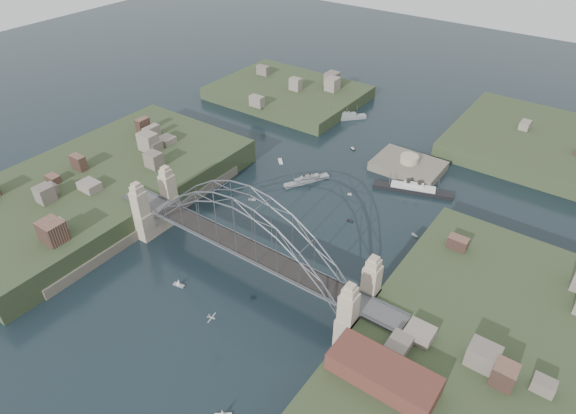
# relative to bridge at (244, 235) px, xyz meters

# --- Properties ---
(ground) EXTENTS (500.00, 500.00, 0.00)m
(ground) POSITION_rel_bridge_xyz_m (0.00, 0.00, -12.32)
(ground) COLOR black
(ground) RESTS_ON ground
(bridge) EXTENTS (84.00, 13.80, 24.60)m
(bridge) POSITION_rel_bridge_xyz_m (0.00, 0.00, 0.00)
(bridge) COLOR #4E4E50
(bridge) RESTS_ON ground
(shore_west) EXTENTS (50.50, 90.00, 12.00)m
(shore_west) POSITION_rel_bridge_xyz_m (-57.32, 0.00, -10.35)
(shore_west) COLOR #2D3B20
(shore_west) RESTS_ON ground
(shore_east) EXTENTS (50.50, 90.00, 12.00)m
(shore_east) POSITION_rel_bridge_xyz_m (57.32, 0.00, -10.35)
(shore_east) COLOR #2D3B20
(shore_east) RESTS_ON ground
(headland_nw) EXTENTS (60.00, 45.00, 9.00)m
(headland_nw) POSITION_rel_bridge_xyz_m (-55.00, 95.00, -11.82)
(headland_nw) COLOR #2D3B20
(headland_nw) RESTS_ON ground
(headland_ne) EXTENTS (70.00, 55.00, 9.50)m
(headland_ne) POSITION_rel_bridge_xyz_m (50.00, 110.00, -11.57)
(headland_ne) COLOR #2D3B20
(headland_ne) RESTS_ON ground
(fort_island) EXTENTS (22.00, 16.00, 9.40)m
(fort_island) POSITION_rel_bridge_xyz_m (12.00, 70.00, -12.66)
(fort_island) COLOR #5E574A
(fort_island) RESTS_ON ground
(wharf_shed) EXTENTS (20.00, 8.00, 4.00)m
(wharf_shed) POSITION_rel_bridge_xyz_m (44.00, -14.00, -2.32)
(wharf_shed) COLOR #592D26
(wharf_shed) RESTS_ON shore_east
(naval_cruiser_near) EXTENTS (9.26, 14.64, 4.66)m
(naval_cruiser_near) POSITION_rel_bridge_xyz_m (-11.24, 44.03, -11.60)
(naval_cruiser_near) COLOR gray
(naval_cruiser_near) RESTS_ON ground
(naval_cruiser_far) EXTENTS (14.31, 14.94, 6.14)m
(naval_cruiser_far) POSITION_rel_bridge_xyz_m (-24.98, 90.72, -11.37)
(naval_cruiser_far) COLOR gray
(naval_cruiser_far) RESTS_ON ground
(ocean_liner) EXTENTS (24.40, 10.90, 6.04)m
(ocean_liner) POSITION_rel_bridge_xyz_m (18.80, 58.57, -11.39)
(ocean_liner) COLOR black
(ocean_liner) RESTS_ON ground
(aeroplane) EXTENTS (1.71, 3.09, 0.45)m
(aeroplane) POSITION_rel_bridge_xyz_m (7.46, -20.33, -5.48)
(aeroplane) COLOR #A2A6AA
(small_boat_a) EXTENTS (2.29, 1.64, 0.45)m
(small_boat_a) POSITION_rel_bridge_xyz_m (-19.10, 25.93, -12.17)
(small_boat_a) COLOR silver
(small_boat_a) RESTS_ON ground
(small_boat_b) EXTENTS (1.85, 0.75, 0.45)m
(small_boat_b) POSITION_rel_bridge_xyz_m (10.50, 34.01, -12.17)
(small_boat_b) COLOR silver
(small_boat_b) RESTS_ON ground
(small_boat_c) EXTENTS (3.08, 1.50, 2.38)m
(small_boat_c) POSITION_rel_bridge_xyz_m (-10.61, -13.15, -11.56)
(small_boat_c) COLOR silver
(small_boat_c) RESTS_ON ground
(small_boat_d) EXTENTS (2.03, 1.44, 0.45)m
(small_boat_d) POSITION_rel_bridge_xyz_m (28.42, 38.58, -12.17)
(small_boat_d) COLOR silver
(small_boat_d) RESTS_ON ground
(small_boat_e) EXTENTS (3.41, 3.44, 0.45)m
(small_boat_e) POSITION_rel_bridge_xyz_m (-25.76, 49.59, -12.17)
(small_boat_e) COLOR silver
(small_boat_e) RESTS_ON ground
(small_boat_f) EXTENTS (1.52, 1.23, 1.43)m
(small_boat_f) POSITION_rel_bridge_xyz_m (3.74, 45.53, -12.02)
(small_boat_f) COLOR silver
(small_boat_f) RESTS_ON ground
(small_boat_g) EXTENTS (3.19, 2.82, 2.38)m
(small_boat_g) POSITION_rel_bridge_xyz_m (21.41, -33.00, -11.61)
(small_boat_g) COLOR silver
(small_boat_g) RESTS_ON ground
(small_boat_h) EXTENTS (2.32, 1.65, 1.43)m
(small_boat_h) POSITION_rel_bridge_xyz_m (-9.85, 71.47, -12.04)
(small_boat_h) COLOR silver
(small_boat_h) RESTS_ON ground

